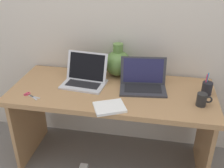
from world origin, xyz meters
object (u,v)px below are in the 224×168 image
(green_vase, at_px, (118,62))
(coffee_mug, at_px, (202,100))
(notebook_stack, at_px, (109,107))
(pen_cup, at_px, (207,88))
(power_brick, at_px, (84,167))
(scissors, at_px, (29,95))
(laptop_left, at_px, (85,76))
(laptop_right, at_px, (143,80))

(green_vase, distance_m, coffee_mug, 0.77)
(green_vase, bearing_deg, notebook_stack, -86.64)
(pen_cup, distance_m, power_brick, 1.23)
(scissors, bearing_deg, green_vase, 38.89)
(pen_cup, bearing_deg, laptop_left, 179.28)
(laptop_right, xyz_separation_m, scissors, (-0.83, -0.28, -0.06))
(laptop_left, bearing_deg, coffee_mug, -11.67)
(green_vase, distance_m, scissors, 0.78)
(green_vase, height_order, coffee_mug, green_vase)
(laptop_right, distance_m, power_brick, 0.93)
(pen_cup, height_order, power_brick, pen_cup)
(laptop_left, height_order, laptop_right, laptop_left)
(scissors, height_order, power_brick, scissors)
(laptop_left, distance_m, pen_cup, 0.95)
(laptop_left, xyz_separation_m, laptop_right, (0.47, 0.01, -0.00))
(coffee_mug, relative_size, scissors, 0.75)
(green_vase, xyz_separation_m, power_brick, (-0.22, -0.43, -0.83))
(laptop_right, distance_m, coffee_mug, 0.47)
(power_brick, bearing_deg, laptop_right, 26.98)
(coffee_mug, height_order, scissors, coffee_mug)
(power_brick, bearing_deg, pen_cup, 12.81)
(notebook_stack, relative_size, power_brick, 2.99)
(green_vase, relative_size, scissors, 1.96)
(laptop_right, height_order, scissors, laptop_right)
(laptop_left, height_order, notebook_stack, laptop_left)
(laptop_right, height_order, power_brick, laptop_right)
(pen_cup, xyz_separation_m, scissors, (-1.31, -0.26, -0.05))
(pen_cup, relative_size, power_brick, 2.45)
(laptop_right, bearing_deg, power_brick, -153.02)
(laptop_left, relative_size, coffee_mug, 3.32)
(laptop_right, distance_m, notebook_stack, 0.41)
(notebook_stack, distance_m, pen_cup, 0.76)
(laptop_left, height_order, scissors, laptop_left)
(laptop_left, height_order, coffee_mug, laptop_left)
(notebook_stack, bearing_deg, laptop_right, 60.08)
(coffee_mug, height_order, power_brick, coffee_mug)
(laptop_left, bearing_deg, scissors, -142.68)
(power_brick, bearing_deg, coffee_mug, 2.62)
(laptop_right, relative_size, power_brick, 5.44)
(pen_cup, height_order, scissors, pen_cup)
(laptop_right, height_order, notebook_stack, laptop_right)
(laptop_left, distance_m, coffee_mug, 0.92)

